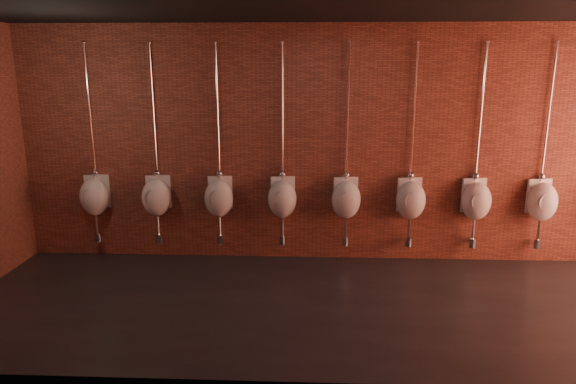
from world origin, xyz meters
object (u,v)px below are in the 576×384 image
Objects in this scene: urinal_0 at (94,196)px; urinal_2 at (219,197)px; urinal_1 at (156,196)px; urinal_4 at (346,198)px; urinal_5 at (411,199)px; urinal_6 at (476,200)px; urinal_3 at (282,198)px; urinal_7 at (542,201)px.

urinal_0 is 1.00× the size of urinal_2.
urinal_1 and urinal_4 have the same top height.
urinal_0 and urinal_1 have the same top height.
urinal_5 is (3.48, 0.00, 0.00)m from urinal_1.
urinal_5 is at bearing 0.00° from urinal_1.
urinal_6 is (0.87, 0.00, 0.00)m from urinal_5.
urinal_2 is at bearing 0.00° from urinal_0.
urinal_3 is (1.74, 0.00, 0.00)m from urinal_1.
urinal_0 is 0.87m from urinal_1.
urinal_3 is 1.00× the size of urinal_6.
urinal_7 is at bearing 0.00° from urinal_5.
urinal_1 is at bearing 180.00° from urinal_7.
urinal_5 is (1.74, 0.00, 0.00)m from urinal_3.
urinal_0 is 1.00× the size of urinal_3.
urinal_7 is at bearing 0.00° from urinal_6.
urinal_4 is at bearing 0.00° from urinal_2.
urinal_3 is 1.74m from urinal_5.
urinal_0 and urinal_4 have the same top height.
urinal_3 is 2.61m from urinal_6.
urinal_2 is (1.74, 0.00, 0.00)m from urinal_0.
urinal_0 is 6.09m from urinal_7.
urinal_1 and urinal_3 have the same top height.
urinal_4 and urinal_5 have the same top height.
urinal_2 is (0.87, 0.00, 0.00)m from urinal_1.
urinal_3 is at bearing 180.00° from urinal_7.
urinal_3 is at bearing 180.00° from urinal_6.
urinal_0 is 1.00× the size of urinal_5.
urinal_6 is at bearing 0.00° from urinal_1.
urinal_1 is 1.74m from urinal_3.
urinal_6 is (5.22, 0.00, 0.00)m from urinal_0.
urinal_6 is 0.87m from urinal_7.
urinal_4 is 1.00× the size of urinal_5.
urinal_7 is (4.35, 0.00, 0.00)m from urinal_2.
urinal_0 is at bearing 180.00° from urinal_1.
urinal_5 is 1.74m from urinal_7.
urinal_7 is (1.74, 0.00, 0.00)m from urinal_5.
urinal_2 is 3.48m from urinal_6.
urinal_6 is at bearing 0.00° from urinal_4.
urinal_4 is at bearing 180.00° from urinal_6.
urinal_0 is at bearing 180.00° from urinal_3.
urinal_2 is at bearing 180.00° from urinal_3.
urinal_4 is at bearing 0.00° from urinal_1.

